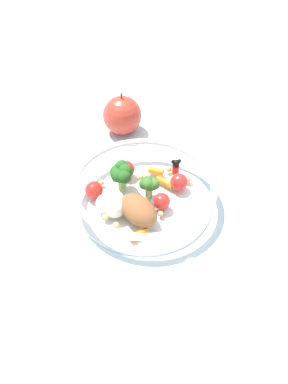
{
  "coord_description": "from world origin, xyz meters",
  "views": [
    {
      "loc": [
        0.13,
        -0.49,
        0.51
      ],
      "look_at": [
        0.02,
        0.01,
        0.03
      ],
      "focal_mm": 40.68,
      "sensor_mm": 36.0,
      "label": 1
    }
  ],
  "objects": [
    {
      "name": "loose_apple",
      "position": [
        -0.07,
        0.2,
        0.04
      ],
      "size": [
        0.08,
        0.08,
        0.09
      ],
      "color": "#BC3828",
      "rests_on": "ground_plane"
    },
    {
      "name": "food_container",
      "position": [
        0.01,
        0.01,
        0.03
      ],
      "size": [
        0.23,
        0.23,
        0.06
      ],
      "color": "white",
      "rests_on": "ground_plane"
    },
    {
      "name": "ground_plane",
      "position": [
        0.0,
        0.0,
        0.0
      ],
      "size": [
        2.4,
        2.4,
        0.0
      ],
      "primitive_type": "plane",
      "color": "silver"
    },
    {
      "name": "folded_napkin",
      "position": [
        0.15,
        -0.15,
        0.0
      ],
      "size": [
        0.12,
        0.13,
        0.01
      ],
      "primitive_type": "cube",
      "rotation": [
        0.0,
        0.0,
        -0.18
      ],
      "color": "white",
      "rests_on": "ground_plane"
    }
  ]
}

